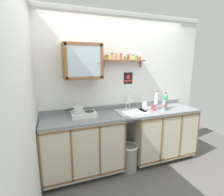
# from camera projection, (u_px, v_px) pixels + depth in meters

# --- Properties ---
(floor) EXTENTS (5.69, 5.69, 0.00)m
(floor) POSITION_uv_depth(u_px,v_px,m) (136.00, 180.00, 2.59)
(floor) COLOR #565451
(floor) RESTS_ON ground
(back_wall) EXTENTS (3.29, 0.07, 2.61)m
(back_wall) POSITION_uv_depth(u_px,v_px,m) (118.00, 89.00, 3.01)
(back_wall) COLOR white
(back_wall) RESTS_ON ground
(side_wall_left) EXTENTS (0.05, 3.53, 2.61)m
(side_wall_left) POSITION_uv_depth(u_px,v_px,m) (26.00, 111.00, 1.64)
(side_wall_left) COLOR white
(side_wall_left) RESTS_ON ground
(lower_cabinet_run) EXTENTS (1.23, 0.59, 0.93)m
(lower_cabinet_run) POSITION_uv_depth(u_px,v_px,m) (83.00, 147.00, 2.65)
(lower_cabinet_run) COLOR black
(lower_cabinet_run) RESTS_ON ground
(lower_cabinet_run_right) EXTENTS (1.20, 0.59, 0.93)m
(lower_cabinet_run_right) POSITION_uv_depth(u_px,v_px,m) (160.00, 134.00, 3.14)
(lower_cabinet_run_right) COLOR black
(lower_cabinet_run_right) RESTS_ON ground
(countertop) EXTENTS (2.65, 0.61, 0.03)m
(countertop) POSITION_uv_depth(u_px,v_px,m) (125.00, 114.00, 2.79)
(countertop) COLOR gray
(countertop) RESTS_ON lower_cabinet_run
(backsplash) EXTENTS (2.65, 0.02, 0.08)m
(backsplash) POSITION_uv_depth(u_px,v_px,m) (119.00, 106.00, 3.04)
(backsplash) COLOR gray
(backsplash) RESTS_ON countertop
(sink) EXTENTS (0.49, 0.47, 0.44)m
(sink) POSITION_uv_depth(u_px,v_px,m) (131.00, 112.00, 2.88)
(sink) COLOR silver
(sink) RESTS_ON countertop
(hot_plate_stove) EXTENTS (0.38, 0.27, 0.07)m
(hot_plate_stove) POSITION_uv_depth(u_px,v_px,m) (84.00, 114.00, 2.59)
(hot_plate_stove) COLOR silver
(hot_plate_stove) RESTS_ON countertop
(saucepan) EXTENTS (0.27, 0.22, 0.10)m
(saucepan) POSITION_uv_depth(u_px,v_px,m) (77.00, 109.00, 2.55)
(saucepan) COLOR silver
(saucepan) RESTS_ON hot_plate_stove
(bottle_water_clear_0) EXTENTS (0.07, 0.07, 0.33)m
(bottle_water_clear_0) POSITION_uv_depth(u_px,v_px,m) (156.00, 100.00, 3.00)
(bottle_water_clear_0) COLOR silver
(bottle_water_clear_0) RESTS_ON countertop
(bottle_soda_green_1) EXTENTS (0.08, 0.08, 0.30)m
(bottle_soda_green_1) POSITION_uv_depth(u_px,v_px,m) (165.00, 102.00, 3.00)
(bottle_soda_green_1) COLOR #4CB266
(bottle_soda_green_1) RESTS_ON countertop
(bottle_water_blue_2) EXTENTS (0.06, 0.06, 0.22)m
(bottle_water_blue_2) POSITION_uv_depth(u_px,v_px,m) (164.00, 105.00, 2.90)
(bottle_water_blue_2) COLOR #8CB7E0
(bottle_water_blue_2) RESTS_ON countertop
(dish_rack) EXTENTS (0.33, 0.23, 0.16)m
(dish_rack) POSITION_uv_depth(u_px,v_px,m) (148.00, 109.00, 2.94)
(dish_rack) COLOR #B2B2B7
(dish_rack) RESTS_ON countertop
(mug) EXTENTS (0.12, 0.08, 0.11)m
(mug) POSITION_uv_depth(u_px,v_px,m) (153.00, 108.00, 2.89)
(mug) COLOR #B24C47
(mug) RESTS_ON countertop
(wall_cabinet) EXTENTS (0.57, 0.34, 0.52)m
(wall_cabinet) POSITION_uv_depth(u_px,v_px,m) (82.00, 61.00, 2.52)
(wall_cabinet) COLOR brown
(spice_shelf) EXTENTS (0.75, 0.14, 0.23)m
(spice_shelf) POSITION_uv_depth(u_px,v_px,m) (124.00, 59.00, 2.84)
(spice_shelf) COLOR brown
(warning_sign) EXTENTS (0.17, 0.01, 0.20)m
(warning_sign) POSITION_uv_depth(u_px,v_px,m) (128.00, 78.00, 3.00)
(warning_sign) COLOR black
(trash_bin) EXTENTS (0.30, 0.30, 0.45)m
(trash_bin) POSITION_uv_depth(u_px,v_px,m) (129.00, 157.00, 2.79)
(trash_bin) COLOR gray
(trash_bin) RESTS_ON ground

